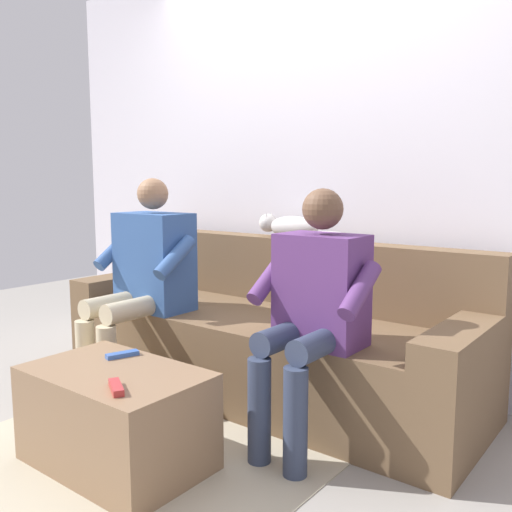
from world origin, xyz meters
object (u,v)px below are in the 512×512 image
at_px(coffee_table, 116,417).
at_px(remote_red, 116,387).
at_px(cat_on_backrest, 289,226).
at_px(couch, 268,339).
at_px(remote_blue, 122,355).
at_px(person_left_seated, 313,303).
at_px(person_right_seated, 145,272).

height_order(coffee_table, remote_red, remote_red).
distance_m(coffee_table, cat_on_backrest, 1.52).
bearing_deg(couch, remote_blue, 83.03).
bearing_deg(person_left_seated, cat_on_backrest, -49.10).
distance_m(cat_on_backrest, remote_red, 1.58).
distance_m(person_left_seated, remote_red, 0.89).
bearing_deg(remote_blue, coffee_table, 60.31).
bearing_deg(remote_red, coffee_table, 173.59).
relative_size(couch, person_right_seated, 2.00).
xyz_separation_m(person_left_seated, remote_red, (0.37, 0.78, -0.23)).
bearing_deg(couch, person_right_seated, 36.38).
relative_size(couch, person_left_seated, 2.08).
xyz_separation_m(remote_blue, remote_red, (-0.30, 0.27, 0.00)).
bearing_deg(remote_blue, couch, -167.62).
xyz_separation_m(person_right_seated, remote_blue, (-0.44, 0.52, -0.26)).
height_order(person_right_seated, cat_on_backrest, person_right_seated).
relative_size(coffee_table, person_right_seated, 0.64).
distance_m(person_right_seated, remote_blue, 0.73).
bearing_deg(couch, cat_on_backrest, -78.97).
height_order(couch, person_right_seated, person_right_seated).
distance_m(couch, person_left_seated, 0.77).
bearing_deg(person_left_seated, person_right_seated, -0.34).
height_order(couch, remote_red, couch).
bearing_deg(cat_on_backrest, remote_blue, 87.31).
bearing_deg(remote_red, cat_on_backrest, 129.39).
height_order(person_left_seated, remote_red, person_left_seated).
xyz_separation_m(coffee_table, person_left_seated, (-0.55, -0.64, 0.44)).
height_order(coffee_table, person_right_seated, person_right_seated).
height_order(person_left_seated, person_right_seated, person_right_seated).
bearing_deg(coffee_table, person_right_seated, -49.83).
distance_m(couch, cat_on_backrest, 0.68).
bearing_deg(person_right_seated, remote_blue, 129.97).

